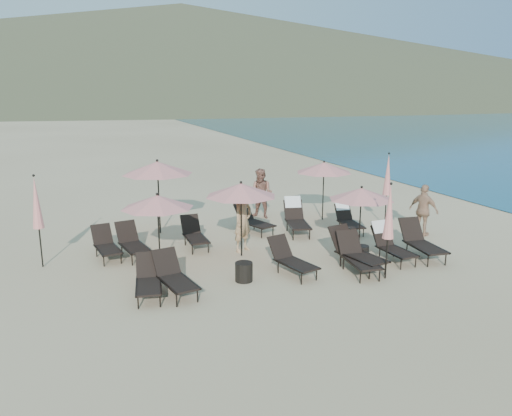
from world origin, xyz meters
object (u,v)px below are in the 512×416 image
object	(u,v)px
lounger_5	(390,243)
umbrella_open_3	(157,168)
lounger_4	(356,251)
lounger_11	(348,218)
lounger_8	(194,234)
lounger_10	(296,217)
lounger_2	(291,259)
beachgoer_a	(243,220)
umbrella_closed_0	(389,212)
umbrella_closed_1	(388,175)
lounger_12	(421,241)
umbrella_open_1	(241,190)
lounger_1	(174,276)
lounger_6	(106,244)
lounger_7	(132,242)
umbrella_closed_2	(36,203)
beachgoer_c	(424,210)
side_table_0	(244,272)
lounger_3	(357,256)
lounger_0	(148,279)
umbrella_open_2	(361,194)
umbrella_open_0	(157,202)
beachgoer_b	(261,194)
side_table_1	(362,254)
lounger_9	(253,220)

from	to	relation	value
lounger_5	umbrella_open_3	bearing A→B (deg)	137.25
lounger_4	lounger_11	world-z (taller)	lounger_4
lounger_8	lounger_10	bearing A→B (deg)	6.00
lounger_2	beachgoer_a	world-z (taller)	beachgoer_a
umbrella_closed_0	umbrella_closed_1	size ratio (longest dim) A/B	0.96
lounger_12	beachgoer_a	size ratio (longest dim) A/B	0.94
lounger_12	umbrella_open_1	xyz separation A→B (m)	(-4.86, 1.87, 1.49)
lounger_1	lounger_5	distance (m)	6.27
lounger_6	lounger_8	world-z (taller)	lounger_8
beachgoer_a	lounger_7	bearing A→B (deg)	137.39
lounger_12	umbrella_closed_0	size ratio (longest dim) A/B	0.72
umbrella_closed_2	beachgoer_c	world-z (taller)	umbrella_closed_2
lounger_1	side_table_0	size ratio (longest dim) A/B	3.46
lounger_4	beachgoer_c	xyz separation A→B (m)	(3.73, 1.95, 0.38)
beachgoer_c	lounger_3	bearing A→B (deg)	96.47
lounger_3	beachgoer_c	xyz separation A→B (m)	(3.86, 2.24, 0.41)
umbrella_open_3	umbrella_closed_0	bearing A→B (deg)	-52.57
lounger_0	lounger_7	distance (m)	3.05
umbrella_open_2	umbrella_closed_2	xyz separation A→B (m)	(-8.77, 1.96, -0.02)
lounger_3	umbrella_open_0	distance (m)	5.49
lounger_1	beachgoer_b	world-z (taller)	beachgoer_b
umbrella_open_1	beachgoer_c	world-z (taller)	umbrella_open_1
lounger_2	lounger_4	bearing A→B (deg)	-19.12
lounger_2	side_table_1	xyz separation A→B (m)	(2.27, 0.21, -0.19)
lounger_5	umbrella_closed_2	bearing A→B (deg)	161.96
lounger_0	beachgoer_b	world-z (taller)	beachgoer_b
umbrella_open_3	umbrella_closed_2	world-z (taller)	umbrella_closed_2
umbrella_closed_0	lounger_5	bearing A→B (deg)	51.50
lounger_2	lounger_11	distance (m)	4.68
lounger_7	umbrella_closed_1	world-z (taller)	umbrella_closed_1
umbrella_open_3	side_table_0	size ratio (longest dim) A/B	5.11
lounger_5	beachgoer_b	xyz separation A→B (m)	(-1.77, 5.76, 0.46)
lounger_3	beachgoer_a	size ratio (longest dim) A/B	0.90
lounger_1	umbrella_open_2	xyz separation A→B (m)	(5.71, 1.10, 1.37)
lounger_3	umbrella_open_2	size ratio (longest dim) A/B	0.85
lounger_9	umbrella_closed_2	xyz separation A→B (m)	(-6.59, -1.28, 1.36)
lounger_6	beachgoer_a	distance (m)	4.02
beachgoer_a	lounger_5	bearing A→B (deg)	-62.95
lounger_8	umbrella_open_0	xyz separation A→B (m)	(-1.31, -1.50, 1.43)
umbrella_open_3	side_table_1	distance (m)	7.18
umbrella_closed_1	side_table_1	world-z (taller)	umbrella_closed_1
lounger_5	lounger_10	bearing A→B (deg)	109.60
lounger_4	lounger_9	world-z (taller)	lounger_4
lounger_7	umbrella_closed_2	world-z (taller)	umbrella_closed_2
lounger_0	umbrella_open_3	bearing A→B (deg)	85.79
lounger_6	side_table_0	bearing A→B (deg)	-53.47
lounger_10	umbrella_closed_2	world-z (taller)	umbrella_closed_2
lounger_2	umbrella_closed_0	distance (m)	2.77
lounger_2	side_table_0	bearing A→B (deg)	168.56
umbrella_closed_1	beachgoer_b	size ratio (longest dim) A/B	1.40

